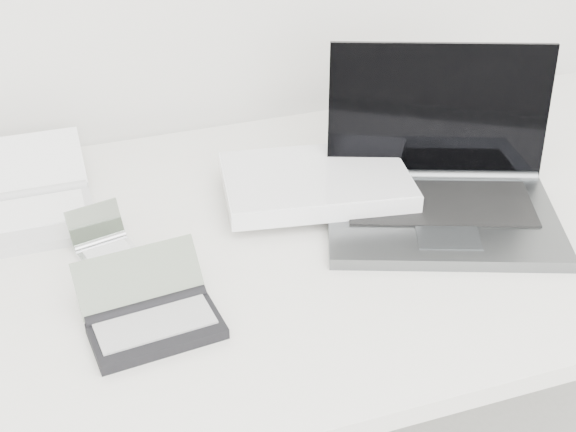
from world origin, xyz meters
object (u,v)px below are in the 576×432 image
object	(u,v)px
netbook_open_white	(20,205)
palmtop_charcoal	(152,316)
laptop_large	(387,185)
desk	(298,255)

from	to	relation	value
netbook_open_white	palmtop_charcoal	xyz separation A→B (m)	(0.15, -0.35, 0.00)
netbook_open_white	laptop_large	bearing A→B (deg)	-15.72
laptop_large	desk	bearing A→B (deg)	-151.23
laptop_large	netbook_open_white	bearing A→B (deg)	-176.24
palmtop_charcoal	netbook_open_white	bearing A→B (deg)	107.73
laptop_large	netbook_open_white	size ratio (longest dim) A/B	1.89
desk	laptop_large	distance (m)	0.19
desk	netbook_open_white	distance (m)	0.46
laptop_large	palmtop_charcoal	world-z (taller)	laptop_large
palmtop_charcoal	desk	bearing A→B (deg)	24.57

